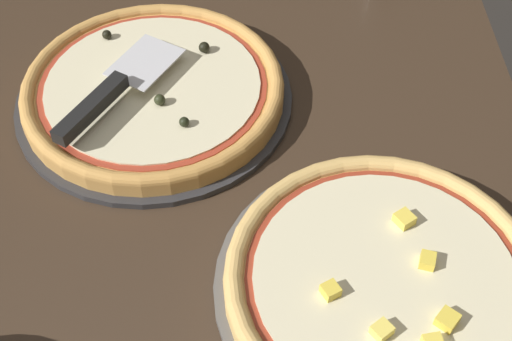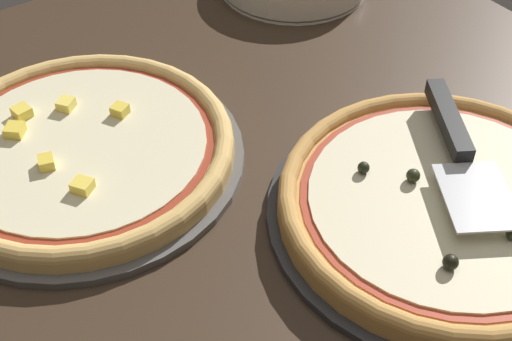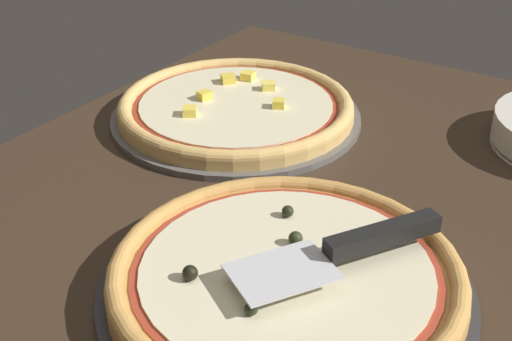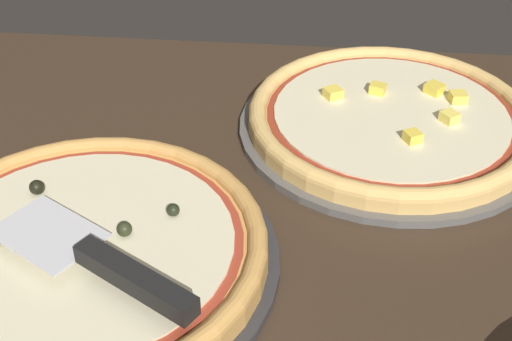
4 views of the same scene
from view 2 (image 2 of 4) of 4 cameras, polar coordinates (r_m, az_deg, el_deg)
ground_plane at (r=86.70cm, az=7.84°, el=-2.87°), size 130.34×96.54×3.60cm
pizza_pan_front at (r=84.47cm, az=14.74°, el=-3.52°), size 40.58×40.58×1.00cm
pizza_front at (r=82.95cm, az=15.00°, el=-2.50°), size 38.14×38.14×4.21cm
pizza_pan_back at (r=91.24cm, az=-13.60°, el=0.97°), size 40.01×40.01×1.00cm
pizza_back at (r=90.05cm, az=-13.80°, el=1.84°), size 37.61×37.61×3.33cm
serving_spatula at (r=86.60cm, az=15.61°, el=2.69°), size 23.15×16.53×2.00cm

